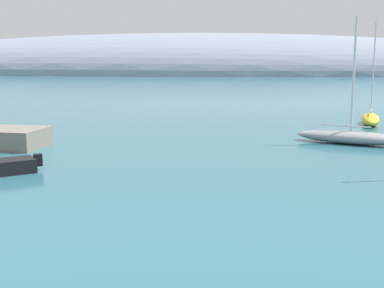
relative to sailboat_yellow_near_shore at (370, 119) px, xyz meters
name	(u,v)px	position (x,y,z in m)	size (l,w,h in m)	color
distant_ridge	(188,74)	(-30.73, 143.97, -0.59)	(283.25, 62.04, 30.12)	gray
sailboat_yellow_near_shore	(370,119)	(0.00, 0.00, 0.00)	(2.92, 6.48, 9.57)	yellow
sailboat_grey_mid_mooring	(350,136)	(-4.29, -11.16, -0.04)	(8.17, 4.99, 9.27)	gray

